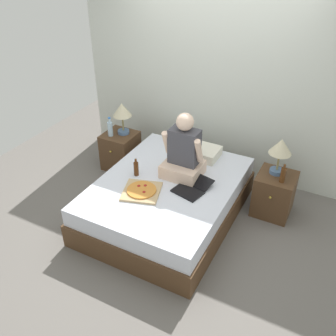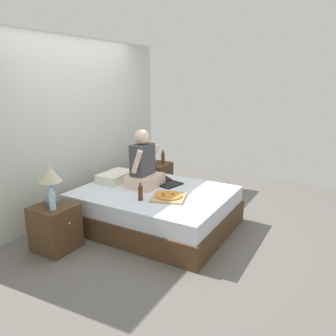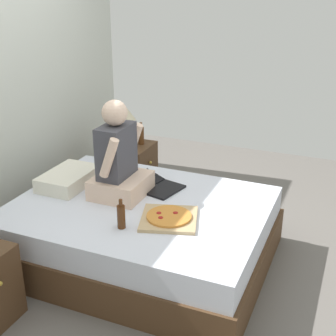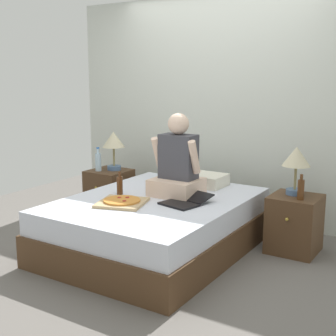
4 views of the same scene
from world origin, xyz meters
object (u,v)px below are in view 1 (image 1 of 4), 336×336
nightstand_right (274,194)px  beer_bottle (283,175)px  water_bottle (110,128)px  pizza_box (142,191)px  person_seated (184,153)px  bed (167,199)px  laptop (191,188)px  nightstand_left (121,151)px  lamp_on_right_nightstand (281,149)px  beer_bottle_on_bed (136,168)px  lamp_on_left_nightstand (122,112)px

nightstand_right → beer_bottle: (0.07, -0.10, 0.36)m
water_bottle → pizza_box: bearing=-40.7°
water_bottle → person_seated: 1.33m
bed → beer_bottle: bearing=25.7°
laptop → pizza_box: (-0.47, -0.30, -0.00)m
nightstand_left → lamp_on_right_nightstand: 2.26m
nightstand_left → beer_bottle_on_bed: beer_bottle_on_bed is taller
nightstand_left → lamp_on_left_nightstand: bearing=51.4°
lamp_on_right_nightstand → beer_bottle_on_bed: 1.67m
nightstand_left → person_seated: 1.38m
bed → pizza_box: size_ratio=3.97×
nightstand_right → laptop: laptop is taller
pizza_box → beer_bottle_on_bed: size_ratio=2.27×
bed → beer_bottle: size_ratio=8.63×
bed → water_bottle: bearing=154.1°
beer_bottle_on_bed → bed: bearing=6.4°
nightstand_right → lamp_on_right_nightstand: (-0.03, 0.05, 0.59)m
water_bottle → laptop: 1.61m
lamp_on_right_nightstand → beer_bottle_on_bed: size_ratio=2.05×
pizza_box → beer_bottle_on_bed: (-0.23, 0.26, 0.07)m
person_seated → beer_bottle_on_bed: 0.59m
lamp_on_left_nightstand → nightstand_left: bearing=-128.6°
lamp_on_left_nightstand → beer_bottle_on_bed: 1.05m
laptop → beer_bottle_on_bed: 0.70m
lamp_on_left_nightstand → person_seated: size_ratio=0.58×
lamp_on_left_nightstand → water_bottle: (-0.12, -0.14, -0.22)m
nightstand_left → pizza_box: bearing=-45.7°
lamp_on_right_nightstand → nightstand_left: bearing=-178.7°
lamp_on_left_nightstand → pizza_box: 1.41m
lamp_on_left_nightstand → beer_bottle: 2.26m
beer_bottle → beer_bottle_on_bed: size_ratio=1.05×
nightstand_right → person_seated: (-1.01, -0.43, 0.52)m
bed → nightstand_left: bearing=149.0°
nightstand_left → lamp_on_right_nightstand: bearing=1.3°
bed → lamp_on_left_nightstand: (-1.07, 0.72, 0.61)m
nightstand_right → lamp_on_right_nightstand: 0.60m
nightstand_right → pizza_box: size_ratio=1.07×
water_bottle → nightstand_right: water_bottle is taller
water_bottle → nightstand_right: 2.32m
bed → person_seated: (0.09, 0.23, 0.54)m
lamp_on_right_nightstand → person_seated: 1.10m
laptop → beer_bottle_on_bed: beer_bottle_on_bed is taller
bed → laptop: laptop is taller
bed → nightstand_right: nightstand_right is taller
water_bottle → lamp_on_right_nightstand: bearing=3.5°
lamp_on_left_nightstand → nightstand_right: lamp_on_left_nightstand is taller
lamp_on_left_nightstand → pizza_box: lamp_on_left_nightstand is taller
nightstand_left → beer_bottle_on_bed: bearing=-44.6°
beer_bottle → laptop: beer_bottle is taller
bed → lamp_on_right_nightstand: bearing=33.6°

